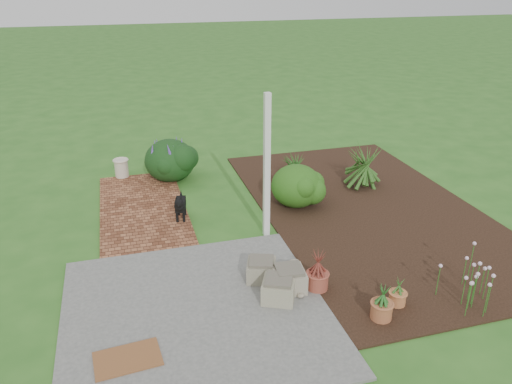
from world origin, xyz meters
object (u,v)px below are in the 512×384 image
object	(u,v)px
stone_trough_near	(279,290)
black_dog	(180,204)
cream_ceramic_urn	(121,168)
evergreen_shrub	(296,185)

from	to	relation	value
stone_trough_near	black_dog	world-z (taller)	black_dog
cream_ceramic_urn	evergreen_shrub	bearing A→B (deg)	-36.79
black_dog	evergreen_shrub	distance (m)	2.26
evergreen_shrub	cream_ceramic_urn	bearing A→B (deg)	143.21
black_dog	cream_ceramic_urn	xyz separation A→B (m)	(-0.96, 2.46, -0.11)
black_dog	evergreen_shrub	world-z (taller)	evergreen_shrub
stone_trough_near	cream_ceramic_urn	world-z (taller)	cream_ceramic_urn
cream_ceramic_urn	evergreen_shrub	distance (m)	4.03
stone_trough_near	cream_ceramic_urn	xyz separation A→B (m)	(-1.92, 5.27, 0.05)
black_dog	cream_ceramic_urn	distance (m)	2.65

